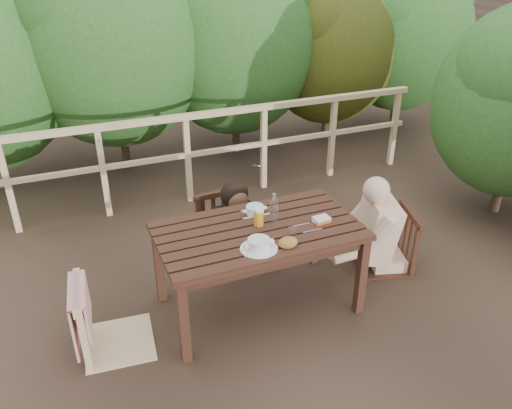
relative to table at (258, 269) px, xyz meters
name	(u,v)px	position (x,y,z in m)	size (l,w,h in m)	color
ground	(258,304)	(0.00, 0.00, -0.35)	(60.00, 60.00, 0.00)	#463326
table	(258,269)	(0.00, 0.00, 0.00)	(1.53, 0.86, 0.71)	#341C13
chair_left	(110,287)	(-1.12, -0.02, 0.16)	(0.51, 0.51, 1.03)	#DBB589
chair_far	(228,203)	(0.06, 0.87, 0.14)	(0.49, 0.49, 0.99)	#341C13
chair_right	(387,216)	(1.27, 0.11, 0.14)	(0.49, 0.49, 1.00)	#341C13
woman	(227,194)	(0.06, 0.89, 0.23)	(0.47, 0.58, 1.16)	black
diner_right	(393,193)	(1.30, 0.11, 0.36)	(0.58, 0.71, 1.43)	beige
railing	(188,159)	(0.00, 2.00, 0.15)	(5.60, 0.10, 1.01)	#DBB589
hedge_row	(186,8)	(0.40, 3.20, 1.55)	(6.60, 1.60, 3.80)	#285320
soup_near	(259,245)	(-0.10, -0.25, 0.40)	(0.27, 0.27, 0.09)	white
soup_far	(255,211)	(0.06, 0.23, 0.39)	(0.24, 0.24, 0.08)	white
bread_roll	(288,243)	(0.10, -0.30, 0.39)	(0.14, 0.11, 0.08)	#9D6335
beer_glass	(259,218)	(0.02, 0.05, 0.43)	(0.08, 0.08, 0.15)	orange
bottle	(274,209)	(0.14, 0.04, 0.48)	(0.06, 0.06, 0.26)	silver
tumbler	(292,232)	(0.20, -0.17, 0.39)	(0.06, 0.06, 0.07)	white
butter_tub	(321,220)	(0.48, -0.09, 0.38)	(0.13, 0.09, 0.05)	white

